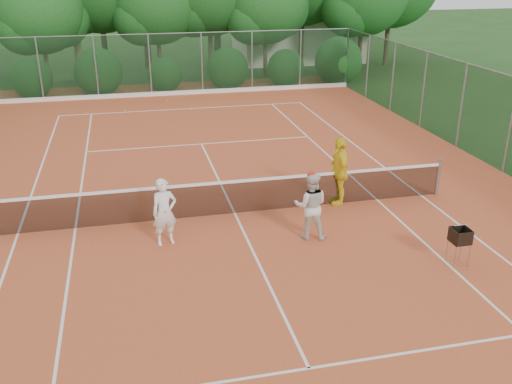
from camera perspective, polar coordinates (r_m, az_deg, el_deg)
ground at (r=15.28m, az=-2.12°, el=-2.26°), size 120.00×120.00×0.00m
clay_court at (r=15.28m, az=-2.12°, el=-2.22°), size 18.00×36.00×0.02m
club_building at (r=39.71m, az=4.14°, el=15.18°), size 8.00×5.00×3.00m
tennis_net at (r=15.07m, az=-2.15°, el=-0.42°), size 11.97×0.10×1.10m
player_white at (r=13.55m, az=-9.13°, el=-1.99°), size 0.67×0.51×1.63m
player_center_grp at (r=13.73m, az=5.49°, el=-1.35°), size 0.97×0.85×1.70m
player_yellow at (r=15.76m, az=8.31°, el=2.12°), size 0.51×1.14×1.91m
ball_hopper at (r=13.29m, az=19.76°, el=-4.21°), size 0.38×0.38×0.87m
stray_ball_a at (r=26.53m, az=-13.01°, el=7.97°), size 0.07×0.07×0.07m
stray_ball_b at (r=27.97m, az=-8.85°, el=8.99°), size 0.07×0.07×0.07m
stray_ball_c at (r=26.29m, az=-6.53°, el=8.26°), size 0.07×0.07×0.07m
court_markings at (r=15.27m, az=-2.13°, el=-2.18°), size 11.03×23.83×0.01m
fence_back at (r=29.18m, az=-7.99°, el=12.53°), size 18.07×0.07×3.00m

